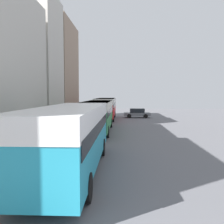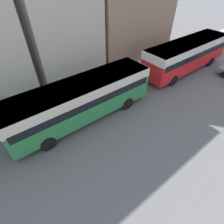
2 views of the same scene
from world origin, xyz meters
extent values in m
cube|color=beige|center=(-9.02, 22.75, 6.80)|extent=(5.64, 6.05, 13.61)
cube|color=gray|center=(-9.42, 30.90, 6.62)|extent=(6.43, 9.50, 13.24)
cube|color=teal|center=(-1.77, 8.07, 1.76)|extent=(2.54, 10.18, 2.53)
cube|color=white|center=(-1.77, 8.07, 2.65)|extent=(2.57, 10.23, 0.76)
cube|color=black|center=(-1.77, 8.07, 2.08)|extent=(2.59, 9.77, 0.56)
cylinder|color=black|center=(-2.94, 11.22, 0.50)|extent=(0.28, 1.00, 1.00)
cylinder|color=black|center=(-0.60, 11.22, 0.50)|extent=(0.28, 1.00, 1.00)
cylinder|color=black|center=(-2.94, 4.91, 0.50)|extent=(0.28, 1.00, 1.00)
cylinder|color=black|center=(-0.60, 4.91, 0.50)|extent=(0.28, 1.00, 1.00)
cube|color=#2D8447|center=(-1.82, 20.52, 1.71)|extent=(2.49, 10.30, 2.41)
cube|color=silver|center=(-1.82, 20.52, 2.55)|extent=(2.52, 10.35, 0.72)
cube|color=black|center=(-1.82, 20.52, 2.01)|extent=(2.54, 9.89, 0.53)
cylinder|color=black|center=(-2.97, 23.72, 0.50)|extent=(0.28, 1.00, 1.00)
cylinder|color=black|center=(-0.68, 23.72, 0.50)|extent=(0.28, 1.00, 1.00)
cylinder|color=black|center=(-2.97, 17.33, 0.50)|extent=(0.28, 1.00, 1.00)
cylinder|color=black|center=(-0.68, 17.33, 0.50)|extent=(0.28, 1.00, 1.00)
cube|color=red|center=(-1.82, 32.62, 1.76)|extent=(2.55, 10.45, 2.52)
cube|color=white|center=(-1.82, 32.62, 2.64)|extent=(2.58, 10.51, 0.76)
cube|color=black|center=(-1.82, 32.62, 2.08)|extent=(2.61, 10.04, 0.56)
cylinder|color=black|center=(-2.99, 35.87, 0.50)|extent=(0.28, 1.00, 1.00)
cylinder|color=black|center=(-0.64, 35.87, 0.50)|extent=(0.28, 1.00, 1.00)
cylinder|color=black|center=(-2.99, 29.38, 0.50)|extent=(0.28, 1.00, 1.00)
cylinder|color=black|center=(-0.64, 29.38, 0.50)|extent=(0.28, 1.00, 1.00)
cube|color=slate|center=(2.85, 35.36, 0.55)|extent=(4.02, 1.84, 0.46)
cube|color=black|center=(2.85, 35.36, 1.10)|extent=(2.21, 1.62, 0.64)
cylinder|color=black|center=(1.61, 34.51, 0.32)|extent=(0.64, 0.22, 0.64)
cylinder|color=black|center=(1.61, 36.20, 0.32)|extent=(0.64, 0.22, 0.64)
cylinder|color=black|center=(4.10, 34.51, 0.32)|extent=(0.64, 0.22, 0.64)
cylinder|color=black|center=(4.10, 36.20, 0.32)|extent=(0.64, 0.22, 0.64)
cylinder|color=#232838|center=(-4.82, 11.76, 0.55)|extent=(0.35, 0.35, 0.81)
cylinder|color=black|center=(-4.82, 11.76, 1.30)|extent=(0.43, 0.43, 0.67)
sphere|color=tan|center=(-4.82, 11.76, 1.74)|extent=(0.22, 0.22, 0.22)
cylinder|color=#232838|center=(-5.60, 15.89, 0.54)|extent=(0.32, 0.32, 0.78)
cylinder|color=#4C6B4C|center=(-5.60, 15.89, 1.25)|extent=(0.39, 0.39, 0.65)
sphere|color=tan|center=(-5.60, 15.89, 1.68)|extent=(0.21, 0.21, 0.21)
camera|label=1|loc=(0.56, -3.08, 3.57)|focal=40.00mm
camera|label=2|loc=(7.01, 16.26, 8.84)|focal=28.00mm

